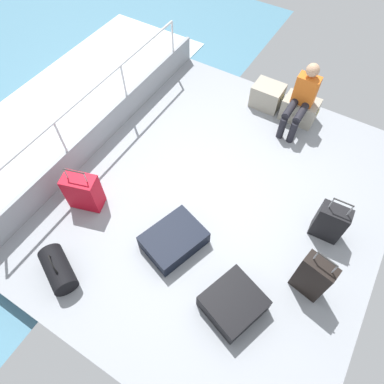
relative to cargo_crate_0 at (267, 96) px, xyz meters
name	(u,v)px	position (x,y,z in m)	size (l,w,h in m)	color
ground_plane	(222,201)	(0.30, -2.15, -0.23)	(4.40, 5.20, 0.06)	gray
gunwale_port	(102,132)	(-1.87, -2.15, 0.02)	(0.06, 5.20, 0.45)	gray
railing_port	(93,104)	(-1.87, -2.15, 0.58)	(0.04, 4.20, 1.02)	silver
sea_wake	(48,124)	(-3.30, -2.15, -0.54)	(12.00, 12.00, 0.01)	teal
cargo_crate_0	(267,96)	(0.00, 0.00, 0.00)	(0.53, 0.40, 0.40)	#9E9989
cargo_crate_1	(300,109)	(0.60, -0.03, 0.00)	(0.60, 0.38, 0.39)	#9E9989
passenger_seated	(302,98)	(0.60, -0.22, 0.37)	(0.34, 0.66, 1.09)	orange
suitcase_0	(330,222)	(1.72, -1.92, 0.09)	(0.38, 0.23, 0.79)	black
suitcase_1	(313,277)	(1.77, -2.76, 0.16)	(0.40, 0.26, 0.89)	black
suitcase_2	(174,240)	(0.08, -3.10, -0.08)	(0.78, 0.90, 0.24)	black
suitcase_3	(83,192)	(-1.31, -3.20, 0.09)	(0.51, 0.38, 0.75)	#B70C1E
suitcase_4	(233,303)	(1.12, -3.43, -0.07)	(0.77, 0.79, 0.27)	black
duffel_bag	(58,269)	(-0.90, -4.18, -0.05)	(0.65, 0.52, 0.43)	black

